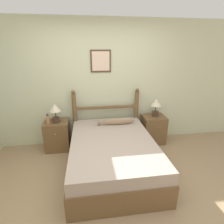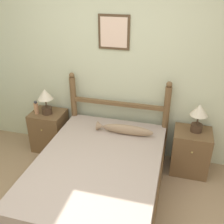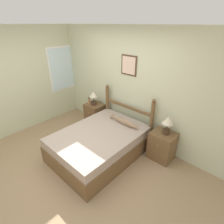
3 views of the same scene
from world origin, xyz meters
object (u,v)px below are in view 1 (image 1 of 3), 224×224
(fish_pillow, at_px, (116,121))
(bed, at_px, (112,154))
(nightstand_right, at_px, (153,129))
(table_lamp_right, at_px, (156,105))
(nightstand_left, at_px, (58,135))
(bottle, at_px, (48,119))
(table_lamp_left, at_px, (55,110))

(fish_pillow, bearing_deg, bed, -105.30)
(nightstand_right, height_order, table_lamp_right, table_lamp_right)
(bed, bearing_deg, nightstand_right, 37.79)
(bed, distance_m, nightstand_right, 1.30)
(nightstand_left, bearing_deg, table_lamp_right, 0.78)
(bottle, bearing_deg, nightstand_left, 23.88)
(table_lamp_right, bearing_deg, nightstand_left, -179.22)
(nightstand_left, relative_size, fish_pillow, 0.82)
(table_lamp_left, xyz_separation_m, table_lamp_right, (2.07, 0.05, 0.00))
(bed, relative_size, bottle, 9.70)
(table_lamp_right, relative_size, fish_pillow, 0.51)
(nightstand_left, bearing_deg, bottle, -156.12)
(table_lamp_right, xyz_separation_m, fish_pillow, (-0.89, -0.23, -0.23))
(nightstand_right, xyz_separation_m, fish_pillow, (-0.86, -0.20, 0.32))
(bed, relative_size, fish_pillow, 2.62)
(fish_pillow, bearing_deg, nightstand_right, 12.86)
(nightstand_right, xyz_separation_m, table_lamp_right, (0.03, 0.03, 0.55))
(table_lamp_left, bearing_deg, bottle, -166.95)
(nightstand_left, relative_size, table_lamp_right, 1.60)
(table_lamp_right, height_order, fish_pillow, table_lamp_right)
(nightstand_left, bearing_deg, bed, -37.79)
(table_lamp_left, bearing_deg, fish_pillow, -8.31)
(table_lamp_left, xyz_separation_m, bottle, (-0.15, -0.03, -0.16))
(fish_pillow, bearing_deg, table_lamp_right, 14.21)
(table_lamp_right, bearing_deg, table_lamp_left, -178.52)
(bed, bearing_deg, nightstand_left, 142.21)
(bed, relative_size, table_lamp_right, 5.10)
(nightstand_left, xyz_separation_m, fish_pillow, (1.19, -0.20, 0.32))
(table_lamp_left, distance_m, fish_pillow, 1.21)
(table_lamp_left, relative_size, fish_pillow, 0.51)
(table_lamp_right, bearing_deg, bed, -141.95)
(bed, xyz_separation_m, nightstand_right, (1.03, 0.80, 0.03))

